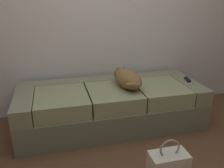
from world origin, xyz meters
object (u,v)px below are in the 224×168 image
(handbag, at_px, (168,165))
(couch, at_px, (111,106))
(dog_tan, at_px, (127,78))
(tv_remote, at_px, (187,80))

(handbag, bearing_deg, couch, 103.65)
(dog_tan, relative_size, handbag, 1.50)
(handbag, bearing_deg, dog_tan, 94.02)
(dog_tan, xyz_separation_m, handbag, (0.07, -0.95, -0.45))
(couch, relative_size, dog_tan, 3.68)
(tv_remote, xyz_separation_m, handbag, (-0.71, -0.97, -0.36))
(tv_remote, bearing_deg, handbag, -113.16)
(couch, height_order, handbag, couch)
(dog_tan, bearing_deg, tv_remote, 1.32)
(dog_tan, height_order, handbag, dog_tan)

